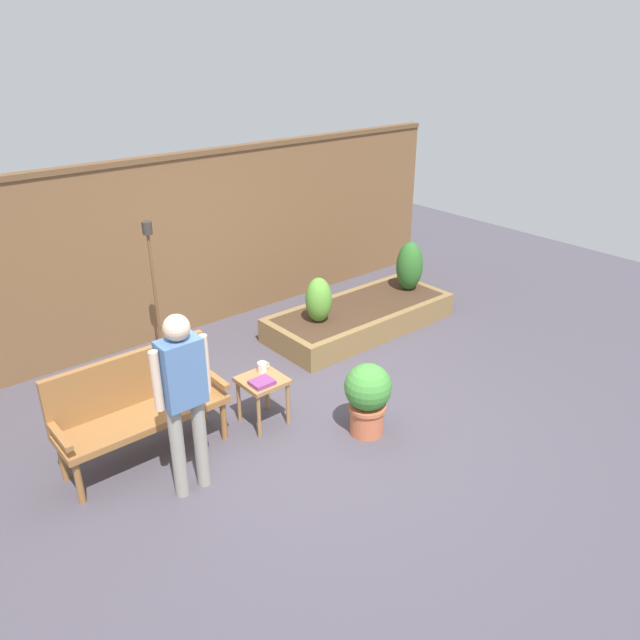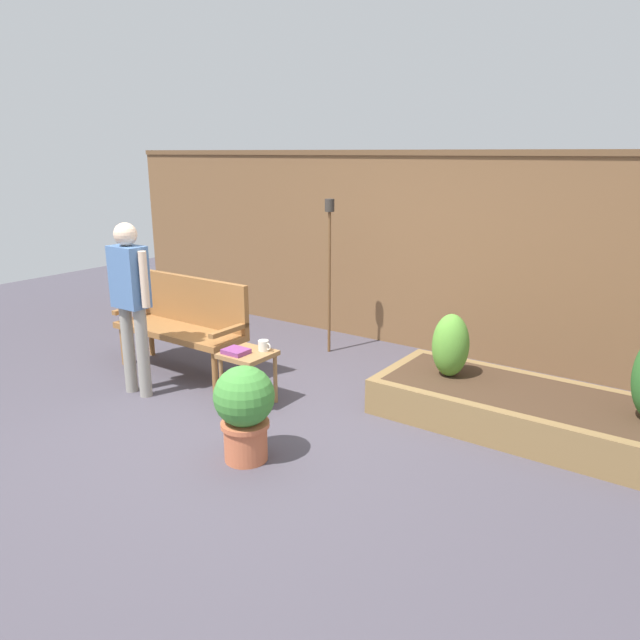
{
  "view_description": "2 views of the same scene",
  "coord_description": "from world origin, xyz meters",
  "px_view_note": "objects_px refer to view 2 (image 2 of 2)",
  "views": [
    {
      "loc": [
        -3.06,
        -3.84,
        3.39
      ],
      "look_at": [
        0.49,
        0.4,
        0.8
      ],
      "focal_mm": 34.7,
      "sensor_mm": 36.0,
      "label": 1
    },
    {
      "loc": [
        3.01,
        -3.31,
        2.14
      ],
      "look_at": [
        0.42,
        0.36,
        0.87
      ],
      "focal_mm": 33.49,
      "sensor_mm": 36.0,
      "label": 2
    }
  ],
  "objects_px": {
    "shrub_near_bench": "(451,345)",
    "tiki_torch": "(329,249)",
    "book_on_table": "(236,351)",
    "potted_boxwood": "(245,408)",
    "side_table": "(248,361)",
    "person_by_bench": "(131,294)",
    "garden_bench": "(186,318)",
    "cup_on_table": "(264,346)"
  },
  "relations": [
    {
      "from": "side_table",
      "to": "book_on_table",
      "type": "xyz_separation_m",
      "value": [
        -0.06,
        -0.08,
        0.1
      ]
    },
    {
      "from": "garden_bench",
      "to": "side_table",
      "type": "distance_m",
      "value": 1.14
    },
    {
      "from": "potted_boxwood",
      "to": "tiki_torch",
      "type": "distance_m",
      "value": 2.6
    },
    {
      "from": "garden_bench",
      "to": "tiki_torch",
      "type": "distance_m",
      "value": 1.66
    },
    {
      "from": "side_table",
      "to": "cup_on_table",
      "type": "height_order",
      "value": "cup_on_table"
    },
    {
      "from": "potted_boxwood",
      "to": "side_table",
      "type": "bearing_deg",
      "value": 130.49
    },
    {
      "from": "book_on_table",
      "to": "potted_boxwood",
      "type": "distance_m",
      "value": 0.97
    },
    {
      "from": "side_table",
      "to": "shrub_near_bench",
      "type": "relative_size",
      "value": 0.89
    },
    {
      "from": "book_on_table",
      "to": "person_by_bench",
      "type": "height_order",
      "value": "person_by_bench"
    },
    {
      "from": "garden_bench",
      "to": "book_on_table",
      "type": "distance_m",
      "value": 1.1
    },
    {
      "from": "cup_on_table",
      "to": "book_on_table",
      "type": "relative_size",
      "value": 0.62
    },
    {
      "from": "book_on_table",
      "to": "garden_bench",
      "type": "bearing_deg",
      "value": 159.77
    },
    {
      "from": "garden_bench",
      "to": "tiki_torch",
      "type": "height_order",
      "value": "tiki_torch"
    },
    {
      "from": "cup_on_table",
      "to": "tiki_torch",
      "type": "height_order",
      "value": "tiki_torch"
    },
    {
      "from": "cup_on_table",
      "to": "book_on_table",
      "type": "distance_m",
      "value": 0.24
    },
    {
      "from": "potted_boxwood",
      "to": "tiki_torch",
      "type": "relative_size",
      "value": 0.42
    },
    {
      "from": "book_on_table",
      "to": "potted_boxwood",
      "type": "xyz_separation_m",
      "value": [
        0.7,
        -0.66,
        -0.1
      ]
    },
    {
      "from": "cup_on_table",
      "to": "tiki_torch",
      "type": "bearing_deg",
      "value": 102.4
    },
    {
      "from": "side_table",
      "to": "shrub_near_bench",
      "type": "bearing_deg",
      "value": 32.47
    },
    {
      "from": "garden_bench",
      "to": "person_by_bench",
      "type": "distance_m",
      "value": 0.8
    },
    {
      "from": "potted_boxwood",
      "to": "shrub_near_bench",
      "type": "distance_m",
      "value": 1.87
    },
    {
      "from": "garden_bench",
      "to": "shrub_near_bench",
      "type": "height_order",
      "value": "garden_bench"
    },
    {
      "from": "side_table",
      "to": "tiki_torch",
      "type": "height_order",
      "value": "tiki_torch"
    },
    {
      "from": "shrub_near_bench",
      "to": "tiki_torch",
      "type": "bearing_deg",
      "value": 158.61
    },
    {
      "from": "book_on_table",
      "to": "tiki_torch",
      "type": "xyz_separation_m",
      "value": [
        -0.18,
        1.67,
        0.65
      ]
    },
    {
      "from": "potted_boxwood",
      "to": "person_by_bench",
      "type": "xyz_separation_m",
      "value": [
        -1.63,
        0.34,
        0.53
      ]
    },
    {
      "from": "side_table",
      "to": "garden_bench",
      "type": "bearing_deg",
      "value": 164.91
    },
    {
      "from": "potted_boxwood",
      "to": "shrub_near_bench",
      "type": "xyz_separation_m",
      "value": [
        0.82,
        1.67,
        0.17
      ]
    },
    {
      "from": "book_on_table",
      "to": "tiki_torch",
      "type": "bearing_deg",
      "value": 95.93
    },
    {
      "from": "side_table",
      "to": "person_by_bench",
      "type": "bearing_deg",
      "value": -157.79
    },
    {
      "from": "garden_bench",
      "to": "shrub_near_bench",
      "type": "xyz_separation_m",
      "value": [
        2.54,
        0.63,
        0.03
      ]
    },
    {
      "from": "side_table",
      "to": "book_on_table",
      "type": "distance_m",
      "value": 0.14
    },
    {
      "from": "garden_bench",
      "to": "cup_on_table",
      "type": "bearing_deg",
      "value": -8.73
    },
    {
      "from": "cup_on_table",
      "to": "tiki_torch",
      "type": "distance_m",
      "value": 1.63
    },
    {
      "from": "cup_on_table",
      "to": "shrub_near_bench",
      "type": "height_order",
      "value": "shrub_near_bench"
    },
    {
      "from": "cup_on_table",
      "to": "shrub_near_bench",
      "type": "bearing_deg",
      "value": 30.7
    },
    {
      "from": "garden_bench",
      "to": "cup_on_table",
      "type": "xyz_separation_m",
      "value": [
        1.17,
        -0.18,
        -0.02
      ]
    },
    {
      "from": "tiki_torch",
      "to": "shrub_near_bench",
      "type": "bearing_deg",
      "value": -21.39
    },
    {
      "from": "tiki_torch",
      "to": "side_table",
      "type": "bearing_deg",
      "value": -81.46
    },
    {
      "from": "cup_on_table",
      "to": "side_table",
      "type": "bearing_deg",
      "value": -127.23
    },
    {
      "from": "side_table",
      "to": "book_on_table",
      "type": "relative_size",
      "value": 2.35
    },
    {
      "from": "side_table",
      "to": "shrub_near_bench",
      "type": "height_order",
      "value": "shrub_near_bench"
    }
  ]
}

